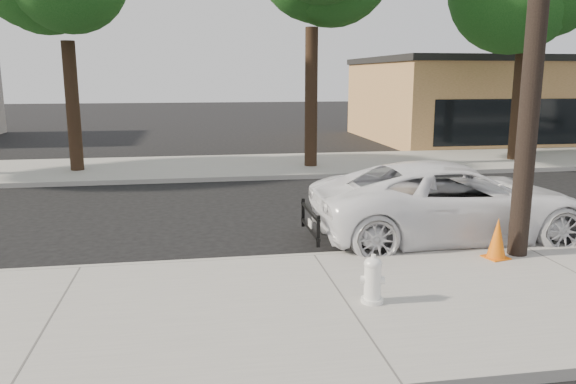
# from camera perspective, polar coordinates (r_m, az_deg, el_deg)

# --- Properties ---
(ground) EXTENTS (120.00, 120.00, 0.00)m
(ground) POSITION_cam_1_polar(r_m,az_deg,el_deg) (12.15, 0.54, -3.95)
(ground) COLOR black
(ground) RESTS_ON ground
(near_sidewalk) EXTENTS (90.00, 4.40, 0.15)m
(near_sidewalk) POSITION_cam_1_polar(r_m,az_deg,el_deg) (8.16, 5.90, -11.51)
(near_sidewalk) COLOR gray
(near_sidewalk) RESTS_ON ground
(far_sidewalk) EXTENTS (90.00, 5.00, 0.15)m
(far_sidewalk) POSITION_cam_1_polar(r_m,az_deg,el_deg) (20.38, -3.61, 2.66)
(far_sidewalk) COLOR gray
(far_sidewalk) RESTS_ON ground
(curb_near) EXTENTS (90.00, 0.12, 0.16)m
(curb_near) POSITION_cam_1_polar(r_m,az_deg,el_deg) (10.16, 2.61, -6.71)
(curb_near) COLOR #9E9B93
(curb_near) RESTS_ON ground
(building_main) EXTENTS (18.00, 10.00, 4.00)m
(building_main) POSITION_cam_1_polar(r_m,az_deg,el_deg) (32.93, 24.04, 8.51)
(building_main) COLOR #AA7C46
(building_main) RESTS_ON ground
(police_cruiser) EXTENTS (5.70, 2.67, 1.58)m
(police_cruiser) POSITION_cam_1_polar(r_m,az_deg,el_deg) (11.84, 16.36, -0.91)
(police_cruiser) COLOR white
(police_cruiser) RESTS_ON ground
(fire_hydrant) EXTENTS (0.36, 0.32, 0.66)m
(fire_hydrant) POSITION_cam_1_polar(r_m,az_deg,el_deg) (8.05, 8.59, -8.89)
(fire_hydrant) COLOR white
(fire_hydrant) RESTS_ON near_sidewalk
(traffic_cone) EXTENTS (0.45, 0.45, 0.73)m
(traffic_cone) POSITION_cam_1_polar(r_m,az_deg,el_deg) (10.46, 20.48, -4.46)
(traffic_cone) COLOR orange
(traffic_cone) RESTS_ON near_sidewalk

